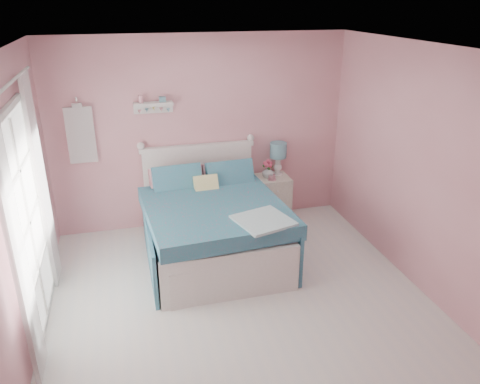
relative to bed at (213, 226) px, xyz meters
name	(u,v)px	position (x,y,z in m)	size (l,w,h in m)	color
floor	(244,312)	(0.08, -1.24, -0.40)	(4.50, 4.50, 0.00)	silver
room_shell	(245,168)	(0.08, -1.24, 1.18)	(4.50, 4.50, 4.50)	#BF7981
bed	(213,226)	(0.00, 0.00, 0.00)	(1.69, 2.06, 1.16)	silver
nightstand	(272,198)	(1.03, 0.76, -0.07)	(0.46, 0.45, 0.66)	beige
table_lamp	(278,153)	(1.13, 0.84, 0.59)	(0.23, 0.23, 0.47)	white
vase	(268,172)	(0.95, 0.76, 0.35)	(0.16, 0.16, 0.17)	silver
teacup	(272,177)	(0.98, 0.66, 0.30)	(0.10, 0.10, 0.08)	pink
roses	(268,164)	(0.95, 0.75, 0.47)	(0.14, 0.11, 0.12)	#D54968
wall_shelf	(153,105)	(-0.55, 0.95, 1.33)	(0.50, 0.15, 0.25)	silver
hanging_dress	(81,135)	(-1.48, 0.94, 1.00)	(0.34, 0.03, 0.72)	white
french_door	(28,224)	(-1.90, -0.84, 0.67)	(0.04, 1.32, 2.16)	silver
curtain_near	(18,253)	(-1.84, -1.59, 0.78)	(0.04, 0.40, 2.32)	white
curtain_far	(42,184)	(-1.84, -0.10, 0.78)	(0.04, 0.40, 2.32)	white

